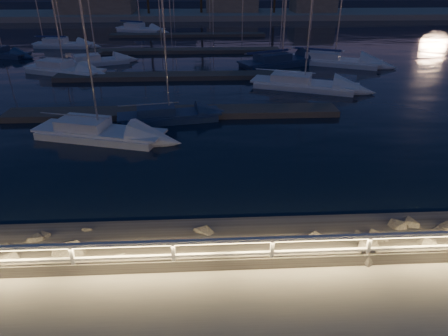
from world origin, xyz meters
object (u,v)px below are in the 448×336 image
Objects in this scene: sailboat_c at (96,131)px; sailboat_m at (139,29)px; sailboat_i at (2,53)px; guard_rail at (137,250)px; sailboat_l at (332,60)px; sailboat_h at (301,83)px; sailboat_j at (95,61)px; sailboat_n at (62,44)px; sailboat_f at (63,69)px; sailboat_g at (280,61)px; sailboat_b at (167,115)px.

sailboat_c is 0.99× the size of sailboat_m.
sailboat_i is at bearing 139.48° from sailboat_c.
guard_rail is 34.47m from sailboat_l.
sailboat_j is (-18.96, 9.85, -0.02)m from sailboat_h.
sailboat_i reaches higher than guard_rail.
sailboat_m is at bearing 110.86° from sailboat_c.
sailboat_n is at bearing 126.69° from sailboat_c.
sailboat_f reaches higher than sailboat_m.
sailboat_c is 1.18× the size of sailboat_i.
guard_rail is at bearing -131.90° from sailboat_g.
sailboat_j is at bearing 106.91° from sailboat_b.
sailboat_g reaches higher than sailboat_h.
sailboat_i is 0.71× the size of sailboat_l.
sailboat_m is (12.58, 18.35, 0.05)m from sailboat_i.
sailboat_n reaches higher than guard_rail.
sailboat_g is 30.58m from sailboat_i.
sailboat_b is 22.26m from sailboat_l.
sailboat_l is at bearing 81.57° from sailboat_h.
sailboat_m is (1.33, 23.08, 0.06)m from sailboat_j.
sailboat_f is 12.47m from sailboat_i.
sailboat_n is at bearing 163.73° from sailboat_h.
sailboat_l is 32.43m from sailboat_n.
sailboat_c is at bearing -61.21° from sailboat_m.
sailboat_h is 21.36m from sailboat_j.
sailboat_j is (-18.73, 1.32, -0.07)m from sailboat_g.
guard_rail is 55.61m from sailboat_m.
guard_rail is 2.85× the size of sailboat_l.
sailboat_f is (-6.75, 15.99, 0.03)m from sailboat_c.
sailboat_h reaches higher than sailboat_m.
sailboat_l reaches higher than sailboat_f.
sailboat_g is at bearing 68.99° from sailboat_c.
sailboat_g reaches higher than sailboat_c.
sailboat_i is at bearing -125.85° from sailboat_n.
sailboat_g is at bearing 31.15° from sailboat_f.
sailboat_j is at bearing 151.92° from sailboat_g.
sailboat_n is at bearing 99.58° from sailboat_j.
sailboat_h is (0.23, -8.53, -0.04)m from sailboat_g.
sailboat_b is 0.85× the size of sailboat_m.
sailboat_f is 1.23× the size of sailboat_i.
sailboat_c is at bearing -99.22° from sailboat_j.
sailboat_g is 1.36× the size of sailboat_j.
sailboat_g is 18.78m from sailboat_j.
sailboat_n is at bearing 131.48° from sailboat_g.
sailboat_f is 20.94m from sailboat_g.
sailboat_f is 4.25m from sailboat_j.
sailboat_i is 0.84× the size of sailboat_m.
sailboat_g reaches higher than sailboat_f.
guard_rail is 13.03m from sailboat_c.
sailboat_m reaches higher than sailboat_n.
guard_rail is 32.25m from sailboat_g.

